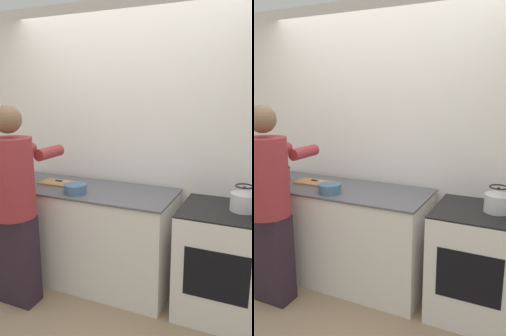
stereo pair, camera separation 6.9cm
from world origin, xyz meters
The scene contains 10 objects.
ground_plane centered at (0.00, 0.00, 0.00)m, with size 12.00×12.00×0.00m, color #997F60.
wall_back centered at (0.00, 0.71, 1.30)m, with size 8.00×0.05×2.60m.
counter centered at (-0.38, 0.32, 0.46)m, with size 1.76×0.66×0.91m.
oven centered at (0.92, 0.31, 0.44)m, with size 0.66×0.63×0.89m.
person centered at (-0.68, -0.22, 0.91)m, with size 0.40×0.63×1.68m.
cutting_board centered at (-0.64, 0.34, 0.92)m, with size 0.37×0.20×0.02m.
knife centered at (-0.59, 0.37, 0.93)m, with size 0.21×0.05×0.01m.
kettle centered at (1.04, 0.33, 0.97)m, with size 0.20×0.20×0.20m.
bowl_prep centered at (-0.33, 0.14, 0.95)m, with size 0.20×0.20×0.08m.
canister_jar centered at (-0.97, 0.29, 0.98)m, with size 0.14×0.14×0.14m.
Camera 2 is at (1.23, -2.16, 1.76)m, focal length 35.00 mm.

